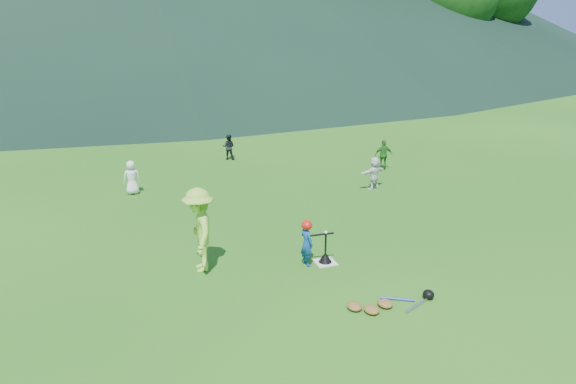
# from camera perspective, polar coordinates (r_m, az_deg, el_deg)

# --- Properties ---
(ground) EXTENTS (120.00, 120.00, 0.00)m
(ground) POSITION_cam_1_polar(r_m,az_deg,el_deg) (12.73, 3.80, -7.18)
(ground) COLOR #1E5914
(ground) RESTS_ON ground
(home_plate) EXTENTS (0.45, 0.45, 0.02)m
(home_plate) POSITION_cam_1_polar(r_m,az_deg,el_deg) (12.73, 3.80, -7.14)
(home_plate) COLOR silver
(home_plate) RESTS_ON ground
(baseball) EXTENTS (0.08, 0.08, 0.08)m
(baseball) POSITION_cam_1_polar(r_m,az_deg,el_deg) (12.43, 3.87, -4.11)
(baseball) COLOR white
(baseball) RESTS_ON batting_tee
(batter_child) EXTENTS (0.32, 0.42, 1.03)m
(batter_child) POSITION_cam_1_polar(r_m,az_deg,el_deg) (12.41, 1.91, -5.24)
(batter_child) COLOR navy
(batter_child) RESTS_ON ground
(adult_coach) EXTENTS (0.81, 1.26, 1.86)m
(adult_coach) POSITION_cam_1_polar(r_m,az_deg,el_deg) (12.17, -9.02, -3.84)
(adult_coach) COLOR #9DDB40
(adult_coach) RESTS_ON ground
(fielder_a) EXTENTS (0.53, 0.35, 1.05)m
(fielder_a) POSITION_cam_1_polar(r_m,az_deg,el_deg) (17.76, -15.60, 1.42)
(fielder_a) COLOR white
(fielder_a) RESTS_ON ground
(fielder_b) EXTENTS (0.58, 0.53, 0.96)m
(fielder_b) POSITION_cam_1_polar(r_m,az_deg,el_deg) (21.24, -6.05, 4.58)
(fielder_b) COLOR black
(fielder_b) RESTS_ON ground
(fielder_c) EXTENTS (0.67, 0.40, 1.07)m
(fielder_c) POSITION_cam_1_polar(r_m,az_deg,el_deg) (20.00, 9.69, 3.72)
(fielder_c) COLOR #287121
(fielder_c) RESTS_ON ground
(fielder_d) EXTENTS (1.01, 0.56, 1.04)m
(fielder_d) POSITION_cam_1_polar(r_m,az_deg,el_deg) (17.79, 8.74, 1.90)
(fielder_d) COLOR white
(fielder_d) RESTS_ON ground
(batting_tee) EXTENTS (0.30, 0.30, 0.68)m
(batting_tee) POSITION_cam_1_polar(r_m,az_deg,el_deg) (12.68, 3.81, -6.65)
(batting_tee) COLOR black
(batting_tee) RESTS_ON home_plate
(batter_gear) EXTENTS (0.73, 0.26, 0.39)m
(batter_gear) POSITION_cam_1_polar(r_m,az_deg,el_deg) (12.26, 2.04, -3.46)
(batter_gear) COLOR red
(batter_gear) RESTS_ON ground
(equipment_pile) EXTENTS (1.80, 0.72, 0.19)m
(equipment_pile) POSITION_cam_1_polar(r_m,az_deg,el_deg) (11.10, 9.88, -11.11)
(equipment_pile) COLOR olive
(equipment_pile) RESTS_ON ground
(outfield_fence) EXTENTS (70.07, 0.08, 1.33)m
(outfield_fence) POSITION_cam_1_polar(r_m,az_deg,el_deg) (39.10, -12.84, 10.79)
(outfield_fence) COLOR gray
(outfield_fence) RESTS_ON ground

